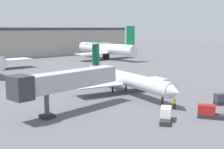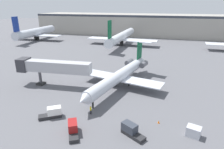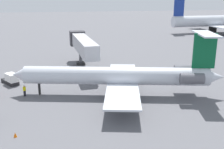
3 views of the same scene
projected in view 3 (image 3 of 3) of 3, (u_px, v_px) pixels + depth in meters
The scene contains 7 objects.
ground_plane at pixel (121, 95), 40.52m from camera, with size 400.00×400.00×0.10m, color #5B5B60.
regional_jet at pixel (123, 75), 39.49m from camera, with size 20.82×30.77×9.32m.
jet_bridge at pixel (82, 44), 54.04m from camera, with size 18.61×4.38×6.61m.
ground_crew_marshaller at pixel (24, 91), 39.84m from camera, with size 0.36×0.46×1.69m.
baggage_tug_lead at pixel (11, 79), 45.14m from camera, with size 4.10×3.40×1.90m.
traffic_cone_mid at pixel (15, 135), 28.53m from camera, with size 0.36×0.36×0.55m.
parked_airliner_west_end at pixel (213, 21), 105.09m from camera, with size 28.72×34.06×13.56m.
Camera 3 is at (37.03, -8.35, 14.51)m, focal length 43.45 mm.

